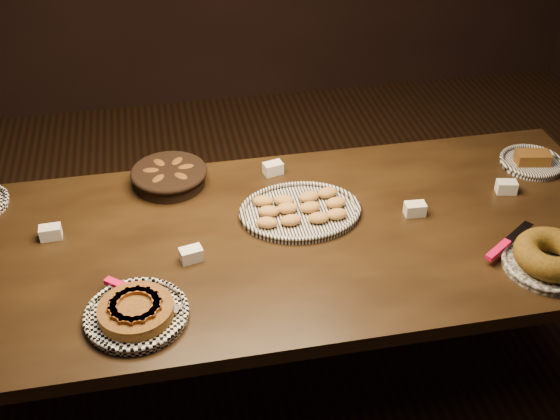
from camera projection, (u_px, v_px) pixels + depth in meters
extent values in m
plane|color=black|center=(281.00, 385.00, 2.76)|extent=(5.00, 5.00, 0.00)
cube|color=black|center=(282.00, 242.00, 2.34)|extent=(2.40, 1.00, 0.05)
cylinder|color=black|center=(509.00, 226.00, 3.03)|extent=(0.08, 0.08, 0.70)
torus|color=white|center=(136.00, 313.00, 2.00)|extent=(0.30, 0.30, 0.02)
cylinder|color=#47230E|center=(136.00, 311.00, 2.00)|extent=(0.28, 0.28, 0.03)
cube|color=#633011|center=(155.00, 308.00, 1.97)|extent=(0.05, 0.08, 0.01)
cube|color=#633011|center=(156.00, 301.00, 2.00)|extent=(0.03, 0.08, 0.01)
cube|color=#633011|center=(153.00, 295.00, 2.01)|extent=(0.06, 0.07, 0.01)
cube|color=#633011|center=(146.00, 292.00, 2.03)|extent=(0.07, 0.06, 0.01)
cube|color=#633011|center=(138.00, 291.00, 2.03)|extent=(0.08, 0.03, 0.01)
cube|color=#633011|center=(128.00, 292.00, 2.03)|extent=(0.08, 0.04, 0.01)
cube|color=#633011|center=(120.00, 296.00, 2.01)|extent=(0.07, 0.07, 0.01)
cube|color=#633011|center=(115.00, 302.00, 1.99)|extent=(0.05, 0.08, 0.01)
cube|color=#633011|center=(114.00, 309.00, 1.97)|extent=(0.03, 0.08, 0.01)
cube|color=#633011|center=(117.00, 314.00, 1.95)|extent=(0.06, 0.07, 0.01)
cube|color=#633011|center=(123.00, 318.00, 1.94)|extent=(0.07, 0.06, 0.01)
cube|color=#633011|center=(132.00, 320.00, 1.94)|extent=(0.08, 0.03, 0.01)
cube|color=#633011|center=(142.00, 318.00, 1.94)|extent=(0.08, 0.04, 0.01)
cube|color=#633011|center=(150.00, 314.00, 1.95)|extent=(0.07, 0.07, 0.01)
cube|color=#EA0B4C|center=(122.00, 286.00, 2.08)|extent=(0.11, 0.09, 0.02)
cube|color=silver|center=(158.00, 301.00, 2.03)|extent=(0.14, 0.12, 0.00)
torus|color=black|center=(300.00, 210.00, 2.41)|extent=(0.34, 0.34, 0.02)
ellipsoid|color=#915E2A|center=(267.00, 222.00, 2.33)|extent=(0.08, 0.06, 0.04)
ellipsoid|color=#915E2A|center=(291.00, 220.00, 2.35)|extent=(0.08, 0.05, 0.04)
ellipsoid|color=#915E2A|center=(319.00, 218.00, 2.36)|extent=(0.08, 0.05, 0.04)
ellipsoid|color=#915E2A|center=(337.00, 214.00, 2.37)|extent=(0.07, 0.05, 0.04)
ellipsoid|color=#915E2A|center=(269.00, 211.00, 2.39)|extent=(0.08, 0.06, 0.04)
ellipsoid|color=#915E2A|center=(287.00, 208.00, 2.40)|extent=(0.07, 0.05, 0.04)
ellipsoid|color=#915E2A|center=(310.00, 207.00, 2.41)|extent=(0.08, 0.05, 0.04)
ellipsoid|color=#915E2A|center=(336.00, 203.00, 2.43)|extent=(0.08, 0.05, 0.04)
ellipsoid|color=#915E2A|center=(263.00, 201.00, 2.44)|extent=(0.08, 0.06, 0.04)
ellipsoid|color=#915E2A|center=(284.00, 200.00, 2.44)|extent=(0.08, 0.06, 0.04)
ellipsoid|color=#915E2A|center=(309.00, 197.00, 2.46)|extent=(0.08, 0.06, 0.04)
ellipsoid|color=#915E2A|center=(327.00, 193.00, 2.48)|extent=(0.08, 0.06, 0.04)
torus|color=black|center=(549.00, 262.00, 2.18)|extent=(0.29, 0.29, 0.02)
torus|color=brown|center=(551.00, 254.00, 2.17)|extent=(0.24, 0.24, 0.08)
cube|color=#EA0B4C|center=(498.00, 250.00, 2.22)|extent=(0.11, 0.09, 0.02)
cube|color=silver|center=(518.00, 233.00, 2.30)|extent=(0.14, 0.11, 0.00)
cylinder|color=black|center=(169.00, 177.00, 2.55)|extent=(0.27, 0.27, 0.06)
torus|color=black|center=(169.00, 172.00, 2.54)|extent=(0.28, 0.28, 0.02)
ellipsoid|color=#36200A|center=(186.00, 170.00, 2.56)|extent=(0.09, 0.06, 0.04)
ellipsoid|color=#36200A|center=(177.00, 164.00, 2.59)|extent=(0.08, 0.09, 0.04)
ellipsoid|color=#36200A|center=(159.00, 166.00, 2.58)|extent=(0.08, 0.09, 0.04)
ellipsoid|color=#36200A|center=(151.00, 173.00, 2.54)|extent=(0.09, 0.06, 0.04)
ellipsoid|color=#36200A|center=(159.00, 181.00, 2.50)|extent=(0.09, 0.09, 0.04)
ellipsoid|color=#36200A|center=(181.00, 179.00, 2.51)|extent=(0.09, 0.09, 0.04)
torus|color=black|center=(532.00, 161.00, 2.67)|extent=(0.24, 0.24, 0.02)
cube|color=#47230E|center=(533.00, 158.00, 2.66)|extent=(0.13, 0.09, 0.04)
cube|color=white|center=(191.00, 254.00, 2.21)|extent=(0.08, 0.06, 0.04)
cube|color=white|center=(273.00, 168.00, 2.62)|extent=(0.08, 0.06, 0.04)
cube|color=white|center=(415.00, 209.00, 2.41)|extent=(0.07, 0.05, 0.04)
cube|color=white|center=(51.00, 232.00, 2.30)|extent=(0.07, 0.05, 0.04)
cube|color=white|center=(506.00, 187.00, 2.52)|extent=(0.08, 0.06, 0.04)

